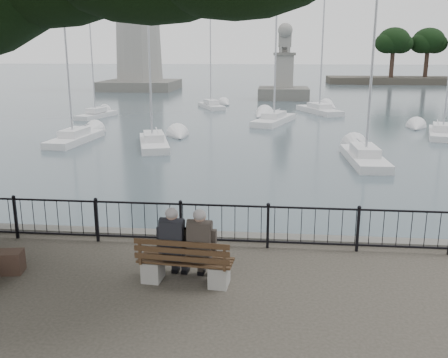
# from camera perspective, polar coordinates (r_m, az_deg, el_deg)

# --- Properties ---
(harbor) EXTENTS (260.00, 260.00, 1.20)m
(harbor) POSITION_cam_1_polar(r_m,az_deg,el_deg) (12.28, 0.24, -8.95)
(harbor) COLOR #555351
(harbor) RESTS_ON ground
(railing) EXTENTS (22.06, 0.06, 1.00)m
(railing) POSITION_cam_1_polar(r_m,az_deg,el_deg) (11.43, -0.00, -5.06)
(railing) COLOR black
(railing) RESTS_ON ground
(bench) EXTENTS (1.88, 0.71, 0.97)m
(bench) POSITION_cam_1_polar(r_m,az_deg,el_deg) (9.77, -4.48, -10.01)
(bench) COLOR gray
(bench) RESTS_ON ground
(person_left) EXTENTS (0.47, 0.78, 1.54)m
(person_left) POSITION_cam_1_polar(r_m,az_deg,el_deg) (9.78, -5.66, -7.67)
(person_left) COLOR black
(person_left) RESTS_ON ground
(person_right) EXTENTS (0.47, 0.78, 1.54)m
(person_right) POSITION_cam_1_polar(r_m,az_deg,el_deg) (9.65, -2.57, -7.93)
(person_right) COLOR #2A2623
(person_right) RESTS_ON ground
(lion_monument) EXTENTS (5.67, 5.67, 8.45)m
(lion_monument) POSITION_cam_1_polar(r_m,az_deg,el_deg) (58.26, 6.84, 11.12)
(lion_monument) COLOR #555351
(lion_monument) RESTS_ON ground
(sailboat_a) EXTENTS (1.89, 5.44, 10.58)m
(sailboat_a) POSITION_cam_1_polar(r_m,az_deg,el_deg) (31.55, -16.68, 4.61)
(sailboat_a) COLOR silver
(sailboat_a) RESTS_ON ground
(sailboat_b) EXTENTS (2.92, 5.53, 11.54)m
(sailboat_b) POSITION_cam_1_polar(r_m,az_deg,el_deg) (29.11, -8.05, 4.34)
(sailboat_b) COLOR silver
(sailboat_b) RESTS_ON ground
(sailboat_c) EXTENTS (1.74, 5.54, 10.63)m
(sailboat_c) POSITION_cam_1_polar(r_m,az_deg,el_deg) (25.71, 15.76, 2.54)
(sailboat_c) COLOR silver
(sailboat_c) RESTS_ON ground
(sailboat_d) EXTENTS (2.72, 5.30, 8.52)m
(sailboat_d) POSITION_cam_1_polar(r_m,az_deg,el_deg) (35.26, 23.57, 4.93)
(sailboat_d) COLOR silver
(sailboat_d) RESTS_ON ground
(sailboat_e) EXTENTS (2.31, 4.83, 11.19)m
(sailboat_e) POSITION_cam_1_polar(r_m,az_deg,el_deg) (43.10, -14.37, 7.31)
(sailboat_e) COLOR silver
(sailboat_e) RESTS_ON ground
(sailboat_f) EXTENTS (3.47, 6.35, 13.58)m
(sailboat_f) POSITION_cam_1_polar(r_m,az_deg,el_deg) (38.56, 5.73, 6.92)
(sailboat_f) COLOR silver
(sailboat_f) RESTS_ON ground
(sailboat_g) EXTENTS (3.90, 6.20, 11.17)m
(sailboat_g) POSITION_cam_1_polar(r_m,az_deg,el_deg) (45.62, 10.81, 7.82)
(sailboat_g) COLOR silver
(sailboat_g) RESTS_ON ground
(sailboat_h) EXTENTS (3.21, 4.97, 11.74)m
(sailboat_h) POSITION_cam_1_polar(r_m,az_deg,el_deg) (48.72, -1.48, 8.53)
(sailboat_h) COLOR silver
(sailboat_h) RESTS_ON ground
(far_shore) EXTENTS (30.00, 8.60, 9.18)m
(far_shore) POSITION_cam_1_polar(r_m,az_deg,el_deg) (91.03, 21.96, 12.57)
(far_shore) COLOR #322E28
(far_shore) RESTS_ON ground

